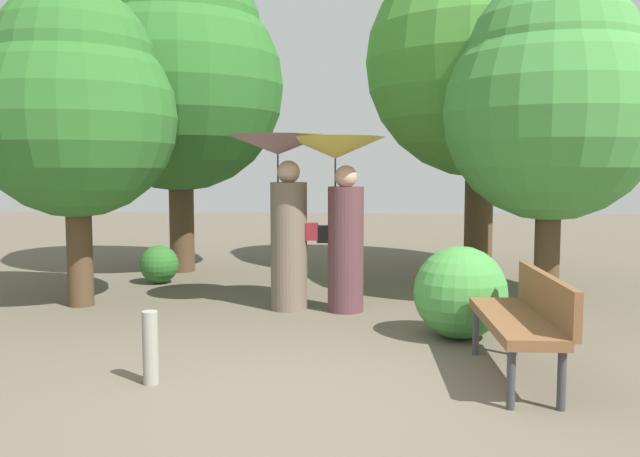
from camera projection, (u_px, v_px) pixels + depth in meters
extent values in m
plane|color=brown|center=(286.00, 408.00, 4.57)|extent=(40.00, 40.00, 0.00)
cylinder|color=#6B5B4C|center=(289.00, 246.00, 7.70)|extent=(0.42, 0.42, 1.48)
sphere|color=tan|center=(289.00, 172.00, 7.63)|extent=(0.26, 0.26, 0.26)
cylinder|color=#333338|center=(278.00, 191.00, 7.67)|extent=(0.02, 0.02, 0.83)
cone|color=gray|center=(278.00, 145.00, 7.62)|extent=(1.14, 1.14, 0.22)
cube|color=maroon|center=(312.00, 232.00, 7.63)|extent=(0.14, 0.10, 0.20)
cylinder|color=#563338|center=(346.00, 249.00, 7.60)|extent=(0.41, 0.41, 1.43)
sphere|color=tan|center=(346.00, 177.00, 7.53)|extent=(0.26, 0.26, 0.26)
cylinder|color=#333338|center=(335.00, 194.00, 7.57)|extent=(0.02, 0.02, 0.82)
cone|color=#D8C64C|center=(335.00, 148.00, 7.52)|extent=(1.13, 1.13, 0.24)
cube|color=black|center=(323.00, 234.00, 7.64)|extent=(0.14, 0.10, 0.20)
cylinder|color=#38383D|center=(476.00, 330.00, 5.86)|extent=(0.06, 0.06, 0.44)
cylinder|color=#38383D|center=(515.00, 331.00, 5.84)|extent=(0.06, 0.06, 0.44)
cylinder|color=#38383D|center=(511.00, 378.00, 4.52)|extent=(0.06, 0.06, 0.44)
cylinder|color=#38383D|center=(562.00, 379.00, 4.51)|extent=(0.06, 0.06, 0.44)
cube|color=brown|center=(514.00, 321.00, 5.16)|extent=(0.45, 1.50, 0.08)
cube|color=brown|center=(546.00, 297.00, 5.13)|extent=(0.07, 1.50, 0.35)
cylinder|color=#4C3823|center=(180.00, 149.00, 10.46)|extent=(0.39, 0.39, 3.89)
sphere|color=#2D6B28|center=(179.00, 86.00, 10.37)|extent=(3.27, 3.27, 3.27)
sphere|color=#2D6B28|center=(178.00, 36.00, 10.30)|extent=(2.62, 2.62, 2.62)
cylinder|color=#4C3823|center=(480.00, 133.00, 10.28)|extent=(0.44, 0.44, 4.37)
sphere|color=#4C9338|center=(482.00, 62.00, 10.18)|extent=(3.56, 3.56, 3.56)
sphere|color=#4C9338|center=(483.00, 3.00, 10.10)|extent=(2.84, 2.84, 2.84)
cylinder|color=#4C3823|center=(77.00, 181.00, 7.84)|extent=(0.30, 0.30, 2.98)
sphere|color=#2D6B28|center=(75.00, 117.00, 7.77)|extent=(2.36, 2.36, 2.36)
sphere|color=#2D6B28|center=(74.00, 66.00, 7.72)|extent=(1.88, 1.88, 1.88)
cylinder|color=#4C3823|center=(549.00, 177.00, 8.19)|extent=(0.31, 0.31, 3.08)
sphere|color=#428C3D|center=(551.00, 113.00, 8.12)|extent=(2.64, 2.64, 2.64)
sphere|color=#428C3D|center=(553.00, 62.00, 8.06)|extent=(2.11, 2.11, 2.11)
sphere|color=#428C3D|center=(460.00, 292.00, 6.40)|extent=(0.90, 0.90, 0.90)
sphere|color=#2D6B28|center=(159.00, 264.00, 9.50)|extent=(0.55, 0.55, 0.55)
cylinder|color=gray|center=(150.00, 348.00, 5.06)|extent=(0.12, 0.12, 0.56)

